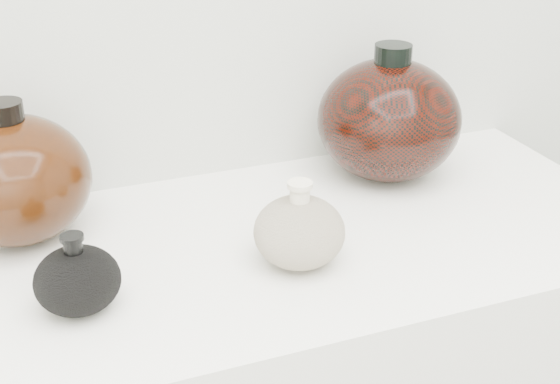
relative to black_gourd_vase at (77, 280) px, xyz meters
name	(u,v)px	position (x,y,z in m)	size (l,w,h in m)	color
black_gourd_vase	(77,280)	(0.00, 0.00, 0.00)	(0.13, 0.13, 0.10)	black
cream_gourd_vase	(299,231)	(0.29, 0.00, 0.01)	(0.13, 0.13, 0.12)	beige
left_round_pot	(14,179)	(-0.05, 0.21, 0.05)	(0.25, 0.25, 0.20)	black
right_round_pot	(389,119)	(0.53, 0.21, 0.06)	(0.30, 0.30, 0.22)	black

